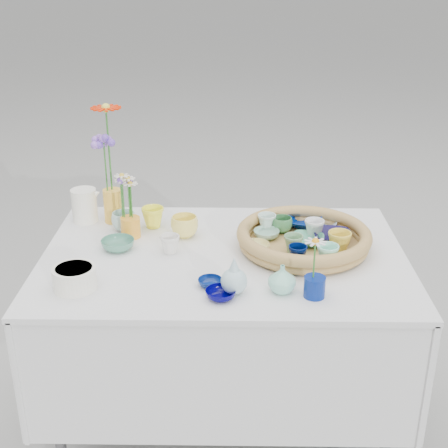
{
  "coord_description": "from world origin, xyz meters",
  "views": [
    {
      "loc": [
        0.03,
        -1.94,
        1.72
      ],
      "look_at": [
        0.0,
        0.02,
        0.87
      ],
      "focal_mm": 50.0,
      "sensor_mm": 36.0,
      "label": 1
    }
  ],
  "objects_px": {
    "wicker_tray": "(304,238)",
    "display_table": "(224,427)",
    "bud_vase_seafoam": "(282,279)",
    "tall_vase_yellow": "(113,206)"
  },
  "relations": [
    {
      "from": "display_table",
      "to": "tall_vase_yellow",
      "type": "height_order",
      "value": "tall_vase_yellow"
    },
    {
      "from": "display_table",
      "to": "tall_vase_yellow",
      "type": "relative_size",
      "value": 9.56
    },
    {
      "from": "bud_vase_seafoam",
      "to": "display_table",
      "type": "bearing_deg",
      "value": 124.93
    },
    {
      "from": "bud_vase_seafoam",
      "to": "tall_vase_yellow",
      "type": "height_order",
      "value": "tall_vase_yellow"
    },
    {
      "from": "display_table",
      "to": "wicker_tray",
      "type": "relative_size",
      "value": 2.66
    },
    {
      "from": "wicker_tray",
      "to": "display_table",
      "type": "bearing_deg",
      "value": -169.88
    },
    {
      "from": "wicker_tray",
      "to": "bud_vase_seafoam",
      "type": "bearing_deg",
      "value": -107.51
    },
    {
      "from": "display_table",
      "to": "bud_vase_seafoam",
      "type": "relative_size",
      "value": 13.92
    },
    {
      "from": "display_table",
      "to": "bud_vase_seafoam",
      "type": "height_order",
      "value": "bud_vase_seafoam"
    },
    {
      "from": "display_table",
      "to": "wicker_tray",
      "type": "height_order",
      "value": "wicker_tray"
    }
  ]
}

